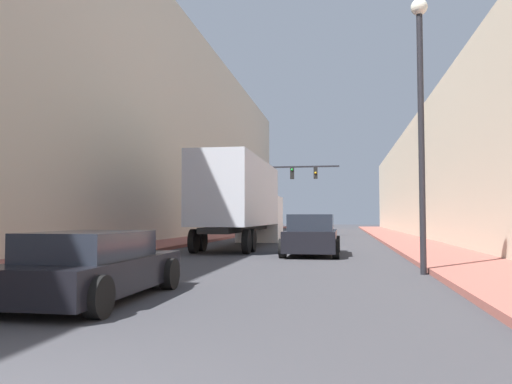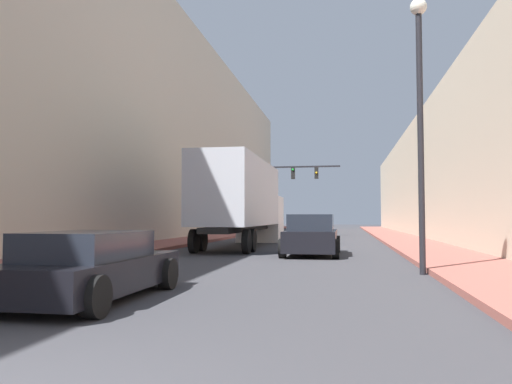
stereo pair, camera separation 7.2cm
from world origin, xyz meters
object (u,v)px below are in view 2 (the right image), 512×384
suv_car (312,236)px  street_lamp (420,98)px  traffic_signal_gantry (274,183)px  semi_truck (244,200)px  sedan_car (91,267)px

suv_car → street_lamp: bearing=-62.3°
traffic_signal_gantry → street_lamp: bearing=-73.6°
suv_car → traffic_signal_gantry: (-4.24, 19.28, 3.41)m
semi_truck → traffic_signal_gantry: bearing=92.0°
semi_truck → sedan_car: 16.40m
suv_car → traffic_signal_gantry: 20.03m
semi_truck → street_lamp: (6.99, -11.11, 2.30)m
sedan_car → traffic_signal_gantry: 30.90m
suv_car → street_lamp: street_lamp is taller
street_lamp → suv_car: bearing=117.7°
sedan_car → suv_car: bearing=74.3°
sedan_car → street_lamp: (6.46, 5.19, 4.03)m
semi_truck → suv_car: bearing=-52.7°
semi_truck → street_lamp: size_ratio=1.70×
sedan_car → street_lamp: 9.22m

